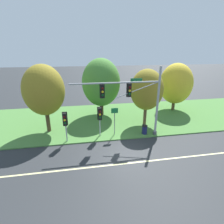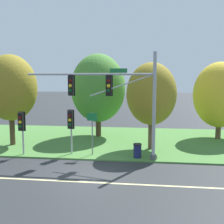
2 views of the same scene
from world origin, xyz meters
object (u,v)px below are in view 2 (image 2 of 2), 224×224
traffic_signal_mast (117,95)px  pedestrian_signal_near_kerb (21,124)px  tree_behind_signpost (151,94)px  tree_nearest_road (10,88)px  pedestrian_signal_further_along (71,122)px  trash_bin (137,151)px  tree_mid_verge (220,95)px  route_sign_post (92,128)px  tree_left_of_mast (98,88)px

traffic_signal_mast → pedestrian_signal_near_kerb: size_ratio=2.84×
tree_behind_signpost → pedestrian_signal_near_kerb: bearing=-162.4°
traffic_signal_mast → tree_nearest_road: size_ratio=1.21×
traffic_signal_mast → pedestrian_signal_further_along: (-3.25, 0.56, -1.95)m
pedestrian_signal_further_along → trash_bin: pedestrian_signal_further_along is taller
tree_mid_verge → route_sign_post: bearing=-147.5°
pedestrian_signal_further_along → tree_left_of_mast: bearing=81.9°
tree_nearest_road → tree_behind_signpost: (10.74, 0.06, -0.38)m
tree_behind_signpost → tree_mid_verge: tree_mid_verge is taller
pedestrian_signal_near_kerb → tree_left_of_mast: tree_left_of_mast is taller
tree_nearest_road → trash_bin: size_ratio=7.53×
route_sign_post → tree_nearest_road: 7.51m
pedestrian_signal_near_kerb → tree_mid_verge: size_ratio=0.45×
tree_nearest_road → route_sign_post: bearing=-16.5°
traffic_signal_mast → tree_nearest_road: (-8.54, 2.67, 0.27)m
pedestrian_signal_further_along → trash_bin: 4.90m
trash_bin → pedestrian_signal_further_along: bearing=176.6°
trash_bin → tree_mid_verge: bearing=44.6°
traffic_signal_mast → pedestrian_signal_further_along: size_ratio=2.75×
tree_left_of_mast → trash_bin: 8.28m
tree_behind_signpost → tree_mid_verge: bearing=35.7°
tree_nearest_road → tree_behind_signpost: size_ratio=1.10×
pedestrian_signal_near_kerb → tree_left_of_mast: bearing=58.3°
tree_left_of_mast → tree_mid_verge: 10.44m
traffic_signal_mast → tree_mid_verge: traffic_signal_mast is taller
pedestrian_signal_near_kerb → tree_mid_verge: bearing=25.6°
pedestrian_signal_near_kerb → tree_behind_signpost: bearing=17.6°
pedestrian_signal_near_kerb → trash_bin: pedestrian_signal_near_kerb is taller
pedestrian_signal_further_along → tree_behind_signpost: size_ratio=0.49×
tree_behind_signpost → trash_bin: 4.43m
tree_left_of_mast → route_sign_post: bearing=-84.1°
tree_nearest_road → tree_mid_verge: bearing=14.4°
trash_bin → tree_behind_signpost: bearing=70.1°
traffic_signal_mast → pedestrian_signal_near_kerb: traffic_signal_mast is taller
route_sign_post → tree_behind_signpost: 4.98m
tree_left_of_mast → pedestrian_signal_further_along: bearing=-98.1°
pedestrian_signal_near_kerb → route_sign_post: size_ratio=1.02×
pedestrian_signal_near_kerb → tree_mid_verge: 16.19m
traffic_signal_mast → trash_bin: (1.32, 0.29, -3.70)m
tree_mid_verge → traffic_signal_mast: bearing=-139.3°
tree_nearest_road → trash_bin: (9.86, -2.38, -3.97)m
pedestrian_signal_further_along → tree_left_of_mast: size_ratio=0.42×
tree_left_of_mast → tree_behind_signpost: tree_left_of_mast is taller
pedestrian_signal_near_kerb → trash_bin: 8.00m
tree_left_of_mast → tree_behind_signpost: (4.59, -3.90, -0.23)m
traffic_signal_mast → route_sign_post: size_ratio=2.90×
pedestrian_signal_further_along → route_sign_post: (1.48, 0.11, -0.35)m
tree_left_of_mast → pedestrian_signal_near_kerb: bearing=-121.7°
traffic_signal_mast → tree_nearest_road: bearing=162.6°
traffic_signal_mast → pedestrian_signal_near_kerb: 6.81m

